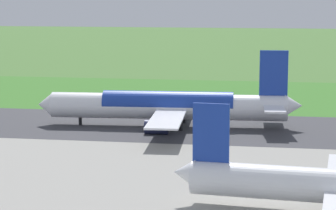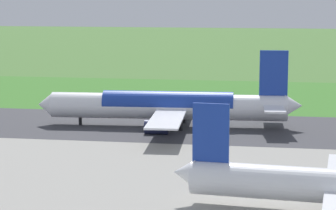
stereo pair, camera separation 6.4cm
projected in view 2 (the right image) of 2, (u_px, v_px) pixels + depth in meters
The scene contains 7 objects.
ground_plane at pixel (113, 125), 144.21m from camera, with size 800.00×800.00×0.00m, color #477233.
runway_asphalt at pixel (113, 125), 144.21m from camera, with size 600.00×32.37×0.06m, color #38383D.
apron_concrete at pixel (22, 196), 94.01m from camera, with size 440.00×110.00×0.05m, color gray.
grass_verge_foreground at pixel (146, 99), 179.74m from camera, with size 600.00×80.00×0.04m, color #3C782B.
airliner_main at pixel (170, 106), 141.63m from camera, with size 54.13×44.28×15.88m.
no_stopping_sign at pixel (130, 95), 175.98m from camera, with size 0.60×0.10×2.35m.
traffic_cone_orange at pixel (122, 97), 180.83m from camera, with size 0.40×0.40×0.55m, color orange.
Camera 2 is at (-34.15, 137.99, 27.18)m, focal length 74.61 mm.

